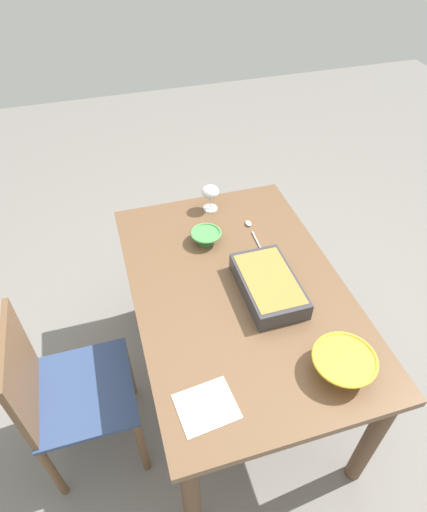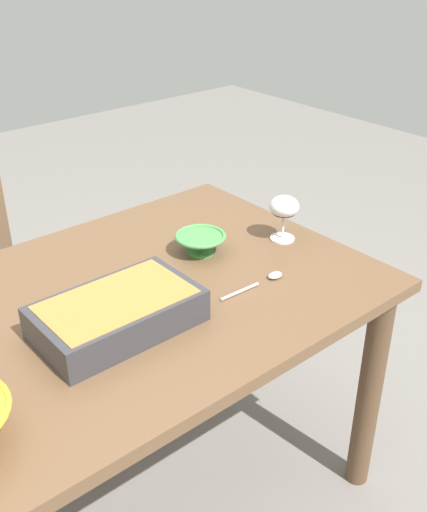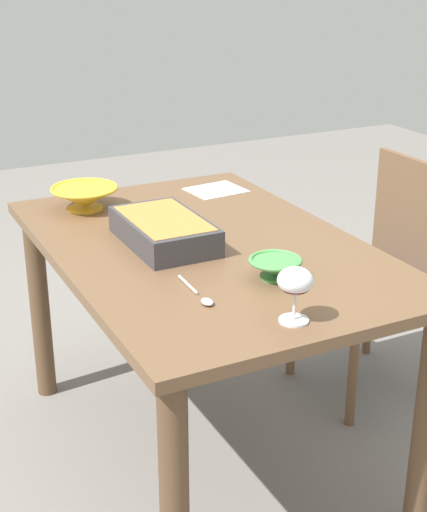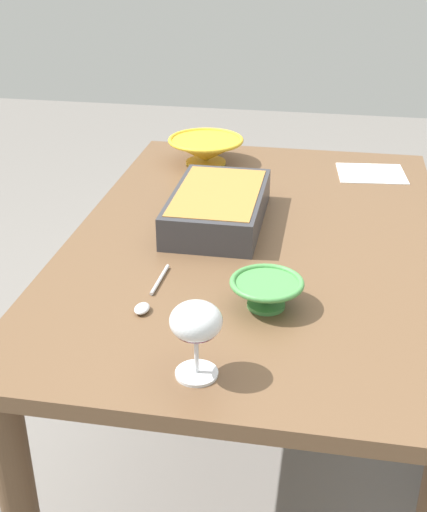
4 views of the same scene
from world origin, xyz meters
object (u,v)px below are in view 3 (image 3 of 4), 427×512
Objects in this scene: casserole_dish at (164,229)px; mixing_bowl at (275,267)px; dining_table at (205,279)px; chair at (385,266)px; small_bowl at (85,197)px; wine_glass at (295,284)px; serving_spoon at (201,296)px; napkin at (216,190)px.

casserole_dish is 2.56× the size of mixing_bowl.
chair reaches higher than dining_table.
wine_glass is at bearing -170.09° from small_bowl.
serving_spoon is (-0.85, -0.04, -0.04)m from small_bowl.
wine_glass is (-0.58, 0.04, 0.22)m from dining_table.
mixing_bowl reaches higher than serving_spoon.
dining_table is 0.37m from mixing_bowl.
casserole_dish is at bearing 6.54° from wine_glass.
napkin is (0.43, -0.40, -0.05)m from casserole_dish.
small_bowl reaches higher than serving_spoon.
dining_table is 9.24× the size of mixing_bowl.
small_bowl is at bearing 9.91° from wine_glass.
serving_spoon is at bearing 96.26° from mixing_bowl.
chair is at bearing -86.50° from casserole_dish.
wine_glass is at bearing 176.17° from dining_table.
wine_glass is 0.67× the size of serving_spoon.
mixing_bowl is (-0.45, 0.76, 0.31)m from chair.
small_bowl is (0.44, 0.11, -0.00)m from casserole_dish.
wine_glass reaches higher than dining_table.
dining_table is at bearing -27.47° from serving_spoon.
serving_spoon is 1.06× the size of napkin.
wine_glass is (-0.69, 0.86, 0.37)m from chair.
serving_spoon is at bearing 115.23° from chair.
serving_spoon is (-0.42, 0.07, -0.04)m from casserole_dish.
dining_table is 0.84m from chair.
casserole_dish reaches higher than dining_table.
wine_glass reaches higher than napkin.
small_bowl is 1.18× the size of napkin.
mixing_bowl is (-0.33, -0.05, 0.15)m from dining_table.
wine_glass reaches higher than serving_spoon.
mixing_bowl is 0.70× the size of serving_spoon.
serving_spoon is at bearing 152.53° from dining_table.
small_bowl reaches higher than mixing_bowl.
chair is 4.24× the size of serving_spoon.
chair reaches higher than small_bowl.
casserole_dish is 0.45m from small_bowl.
chair is at bearing -81.94° from dining_table.
mixing_bowl is 0.64× the size of small_bowl.
dining_table is 0.21m from casserole_dish.
napkin is at bearing -29.08° from serving_spoon.
serving_spoon is at bearing 150.92° from napkin.
casserole_dish is at bearing 23.15° from mixing_bowl.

